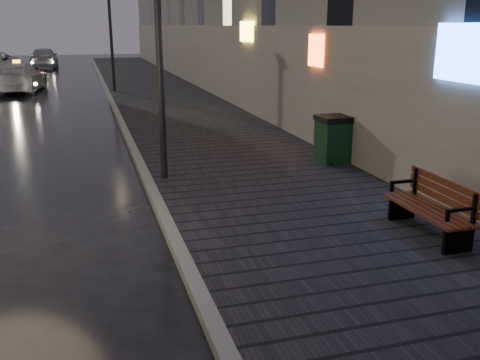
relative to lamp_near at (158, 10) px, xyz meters
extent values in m
cube|color=black|center=(2.05, 15.00, -3.41)|extent=(4.60, 58.00, 0.15)
cube|color=slate|center=(-0.35, 15.00, -3.41)|extent=(0.20, 58.00, 0.15)
cylinder|color=black|center=(0.00, 0.00, -0.84)|extent=(0.14, 0.14, 5.00)
cylinder|color=black|center=(0.00, 16.00, -0.84)|extent=(0.14, 0.14, 5.00)
cube|color=black|center=(3.34, -5.01, -3.15)|extent=(0.47, 0.06, 0.38)
cube|color=black|center=(3.55, -5.01, -2.82)|extent=(0.06, 0.06, 0.66)
cube|color=black|center=(3.30, -5.01, -2.70)|extent=(0.40, 0.05, 0.05)
cube|color=black|center=(3.36, -3.59, -3.15)|extent=(0.47, 0.06, 0.38)
cube|color=black|center=(3.56, -3.60, -2.82)|extent=(0.06, 0.06, 0.66)
cube|color=black|center=(3.31, -3.59, -2.70)|extent=(0.40, 0.05, 0.05)
cube|color=#49200F|center=(3.35, -4.30, -2.93)|extent=(0.60, 1.70, 0.04)
cube|color=#49200F|center=(3.58, -4.30, -2.66)|extent=(0.05, 1.70, 0.38)
cube|color=black|center=(3.95, 0.21, -2.86)|extent=(0.68, 0.68, 0.96)
cube|color=black|center=(3.95, 0.21, -2.32)|extent=(0.74, 0.74, 0.12)
imported|color=silver|center=(-4.51, 18.19, -2.77)|extent=(2.61, 5.13, 1.43)
imported|color=#A3A2AB|center=(-4.12, 33.63, -2.68)|extent=(1.96, 4.78, 1.62)
camera|label=1|loc=(-1.52, -10.77, -0.27)|focal=40.00mm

